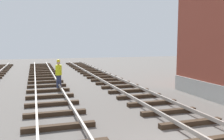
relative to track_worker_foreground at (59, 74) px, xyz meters
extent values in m
cube|color=#38281C|center=(3.80, -10.22, -0.84)|extent=(2.50, 0.24, 0.18)
cube|color=#38281C|center=(3.80, -8.70, -0.84)|extent=(2.50, 0.24, 0.18)
cube|color=#38281C|center=(3.80, -7.19, -0.84)|extent=(2.50, 0.24, 0.18)
cube|color=#38281C|center=(3.80, -5.67, -0.84)|extent=(2.50, 0.24, 0.18)
cube|color=#38281C|center=(3.80, -4.16, -0.84)|extent=(2.50, 0.24, 0.18)
cube|color=#38281C|center=(3.80, -2.64, -0.84)|extent=(2.50, 0.24, 0.18)
cube|color=#38281C|center=(3.80, -1.12, -0.84)|extent=(2.50, 0.24, 0.18)
cube|color=#38281C|center=(3.80, 0.39, -0.84)|extent=(2.50, 0.24, 0.18)
cube|color=#38281C|center=(3.80, 1.91, -0.84)|extent=(2.50, 0.24, 0.18)
cube|color=#38281C|center=(3.80, 3.42, -0.84)|extent=(2.50, 0.24, 0.18)
cube|color=#38281C|center=(3.80, 4.94, -0.84)|extent=(2.50, 0.24, 0.18)
cube|color=#38281C|center=(3.80, 6.46, -0.84)|extent=(2.50, 0.24, 0.18)
cube|color=#38281C|center=(3.80, 7.97, -0.84)|extent=(2.50, 0.24, 0.18)
cube|color=#38281C|center=(3.80, 9.49, -0.84)|extent=(2.50, 0.24, 0.18)
cube|color=#38281C|center=(3.80, 11.00, -0.84)|extent=(2.50, 0.24, 0.18)
cube|color=#38281C|center=(3.80, 12.52, -0.84)|extent=(2.50, 0.24, 0.18)
cube|color=#38281C|center=(3.80, 14.04, -0.84)|extent=(2.50, 0.24, 0.18)
cube|color=#38281C|center=(3.80, 15.55, -0.84)|extent=(2.50, 0.24, 0.18)
cube|color=#38281C|center=(3.80, 17.07, -0.84)|extent=(2.50, 0.24, 0.18)
cube|color=#38281C|center=(-0.73, -7.69, -0.84)|extent=(2.50, 0.24, 0.18)
cube|color=#38281C|center=(-0.73, -6.04, -0.84)|extent=(2.50, 0.24, 0.18)
cube|color=#38281C|center=(-0.73, -4.39, -0.84)|extent=(2.50, 0.24, 0.18)
cube|color=#38281C|center=(-0.73, -2.75, -0.84)|extent=(2.50, 0.24, 0.18)
cube|color=#38281C|center=(-0.73, -1.10, -0.84)|extent=(2.50, 0.24, 0.18)
cube|color=#38281C|center=(-0.73, 0.54, -0.84)|extent=(2.50, 0.24, 0.18)
cube|color=#38281C|center=(-0.73, 2.19, -0.84)|extent=(2.50, 0.24, 0.18)
cube|color=#38281C|center=(-0.73, 3.84, -0.84)|extent=(2.50, 0.24, 0.18)
cube|color=#38281C|center=(-0.73, 5.48, -0.84)|extent=(2.50, 0.24, 0.18)
cube|color=#38281C|center=(-0.73, 7.13, -0.84)|extent=(2.50, 0.24, 0.18)
cube|color=#38281C|center=(-0.73, 8.77, -0.84)|extent=(2.50, 0.24, 0.18)
cube|color=#38281C|center=(-0.73, 10.42, -0.84)|extent=(2.50, 0.24, 0.18)
cube|color=#38281C|center=(-0.73, 12.07, -0.84)|extent=(2.50, 0.24, 0.18)
cube|color=#38281C|center=(-0.73, 13.71, -0.84)|extent=(2.50, 0.24, 0.18)
cube|color=#38281C|center=(-0.73, 15.36, -0.84)|extent=(2.50, 0.24, 0.18)
cube|color=#38281C|center=(-0.73, 17.00, -0.84)|extent=(2.50, 0.24, 0.18)
cube|color=#38281C|center=(-5.26, 15.67, -0.84)|extent=(2.50, 0.24, 0.18)
cube|color=#38281C|center=(-5.26, 17.11, -0.84)|extent=(2.50, 0.24, 0.18)
cylinder|color=#262D4C|center=(0.00, 0.00, -0.50)|extent=(0.32, 0.32, 0.85)
cylinder|color=yellow|center=(0.00, 0.00, 0.25)|extent=(0.40, 0.40, 0.65)
sphere|color=tan|center=(0.00, 0.00, 0.69)|extent=(0.24, 0.24, 0.24)
sphere|color=yellow|center=(0.00, 0.00, 0.83)|extent=(0.22, 0.22, 0.22)
camera|label=1|loc=(-1.46, -15.96, 2.06)|focal=39.41mm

